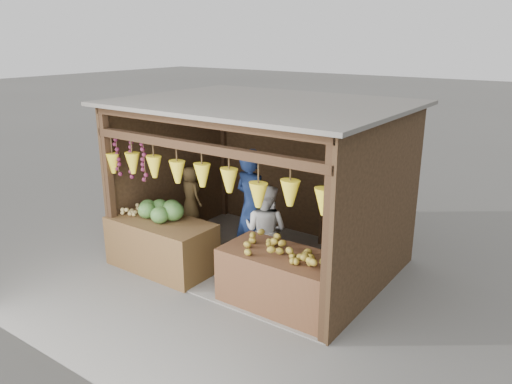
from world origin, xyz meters
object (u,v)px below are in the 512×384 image
Objects in this scene: man_standing at (252,209)px; vendor_seated at (191,194)px; counter_right at (283,280)px; woman_standing at (266,230)px; counter_left at (161,245)px.

man_standing is 1.64m from vendor_seated.
woman_standing is (-0.76, 0.68, 0.34)m from counter_right.
woman_standing reaches higher than vendor_seated.
woman_standing is (1.48, 0.80, 0.33)m from counter_left.
man_standing is at bearing -27.56° from woman_standing.
counter_left is at bearing 55.87° from man_standing.
man_standing is (1.12, 0.94, 0.57)m from counter_left.
man_standing is at bearing -174.60° from vendor_seated.
vendor_seated is (-2.73, 1.13, 0.45)m from counter_right.
counter_right is 1.18× the size of woman_standing.
vendor_seated is at bearing -19.22° from woman_standing.
counter_right is at bearing 173.72° from vendor_seated.
man_standing reaches higher than counter_left.
man_standing reaches higher than counter_right.
woman_standing is (0.36, -0.14, -0.24)m from man_standing.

